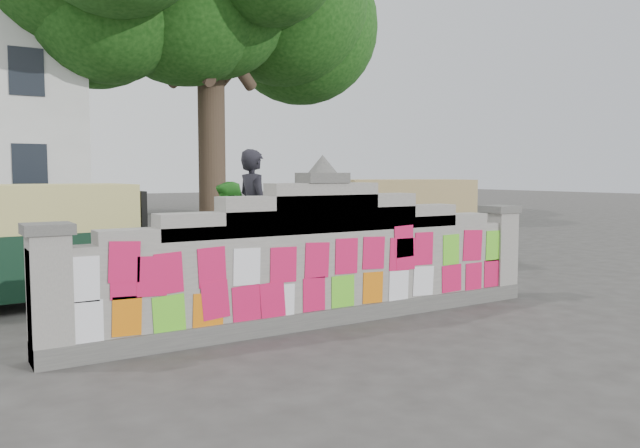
{
  "coord_description": "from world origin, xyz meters",
  "views": [
    {
      "loc": [
        -3.93,
        -6.21,
        1.79
      ],
      "look_at": [
        0.59,
        1.0,
        1.1
      ],
      "focal_mm": 35.0,
      "sensor_mm": 36.0,
      "label": 1
    }
  ],
  "objects_px": {
    "cyclist_bike": "(254,250)",
    "pedestrian": "(231,241)",
    "rickshaw_left": "(48,241)",
    "rickshaw_right": "(399,222)",
    "cyclist_rider": "(254,226)"
  },
  "relations": [
    {
      "from": "cyclist_bike",
      "to": "pedestrian",
      "type": "xyz_separation_m",
      "value": [
        -0.8,
        -0.91,
        0.27
      ]
    },
    {
      "from": "rickshaw_left",
      "to": "rickshaw_right",
      "type": "distance_m",
      "value": 6.2
    },
    {
      "from": "cyclist_bike",
      "to": "pedestrian",
      "type": "height_order",
      "value": "pedestrian"
    },
    {
      "from": "cyclist_rider",
      "to": "rickshaw_left",
      "type": "relative_size",
      "value": 0.64
    },
    {
      "from": "cyclist_rider",
      "to": "pedestrian",
      "type": "xyz_separation_m",
      "value": [
        -0.8,
        -0.91,
        -0.12
      ]
    },
    {
      "from": "cyclist_bike",
      "to": "rickshaw_right",
      "type": "relative_size",
      "value": 0.69
    },
    {
      "from": "rickshaw_left",
      "to": "cyclist_rider",
      "type": "bearing_deg",
      "value": -9.19
    },
    {
      "from": "cyclist_bike",
      "to": "rickshaw_right",
      "type": "xyz_separation_m",
      "value": [
        3.2,
        0.28,
        0.3
      ]
    },
    {
      "from": "rickshaw_left",
      "to": "rickshaw_right",
      "type": "height_order",
      "value": "rickshaw_right"
    },
    {
      "from": "pedestrian",
      "to": "rickshaw_left",
      "type": "height_order",
      "value": "pedestrian"
    },
    {
      "from": "rickshaw_right",
      "to": "rickshaw_left",
      "type": "bearing_deg",
      "value": 17.02
    },
    {
      "from": "cyclist_rider",
      "to": "cyclist_bike",
      "type": "bearing_deg",
      "value": -92.99
    },
    {
      "from": "rickshaw_left",
      "to": "cyclist_bike",
      "type": "bearing_deg",
      "value": -9.19
    },
    {
      "from": "pedestrian",
      "to": "rickshaw_right",
      "type": "distance_m",
      "value": 4.17
    },
    {
      "from": "cyclist_rider",
      "to": "pedestrian",
      "type": "distance_m",
      "value": 1.21
    }
  ]
}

